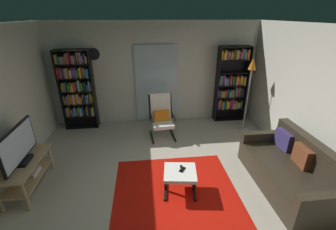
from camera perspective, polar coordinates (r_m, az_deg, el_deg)
The scene contains 15 objects.
ground_plane at distance 3.99m, azimuth -0.12°, elevation -18.96°, with size 7.02×7.02×0.00m, color #ADA28F.
wall_back at distance 5.97m, azimuth -3.26°, elevation 10.40°, with size 5.60×0.06×2.60m, color beige.
glass_door_panel at distance 5.97m, azimuth -2.96°, elevation 7.92°, with size 1.10×0.01×2.00m, color silver.
area_rug at distance 4.02m, azimuth 1.85°, elevation -18.50°, with size 2.05×1.82×0.01m, color red.
tv_stand at distance 4.51m, azimuth -32.32°, elevation -11.92°, with size 0.48×1.12×0.54m.
television at distance 4.27m, azimuth -33.77°, elevation -6.68°, with size 0.20×1.01×0.62m.
bookshelf_near_tv at distance 6.01m, azimuth -22.13°, elevation 6.49°, with size 0.81×0.30×1.99m.
bookshelf_near_sofa at distance 6.28m, azimuth 15.70°, elevation 7.59°, with size 0.81×0.30×2.01m.
leather_sofa at distance 4.45m, azimuth 28.76°, elevation -12.33°, with size 0.92×1.83×0.85m.
lounge_armchair at distance 5.34m, azimuth -1.67°, elevation -0.02°, with size 0.61×0.69×1.02m.
ottoman at distance 3.79m, azimuth 3.09°, elevation -14.98°, with size 0.58×0.54×0.41m.
tv_remote at distance 3.79m, azimuth 3.47°, elevation -13.37°, with size 0.04×0.14×0.02m, color black.
cell_phone at distance 3.77m, azimuth 3.66°, elevation -13.70°, with size 0.07×0.14×0.01m, color black.
floor_lamp_by_shelf at distance 5.70m, azimuth 20.41°, elevation 9.86°, with size 0.22×0.22×1.82m.
wall_clock at distance 5.89m, azimuth -18.38°, elevation 14.53°, with size 0.29×0.03×0.29m.
Camera 1 is at (-0.32, -2.88, 2.74)m, focal length 23.94 mm.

